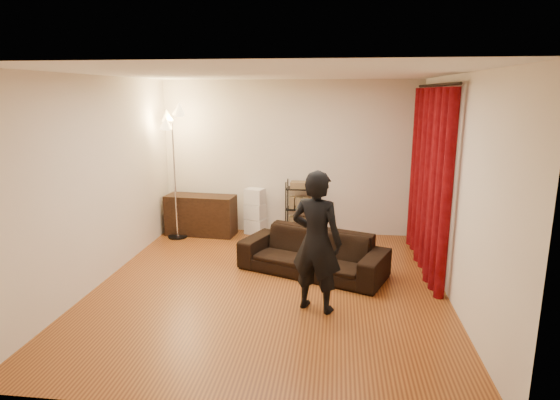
# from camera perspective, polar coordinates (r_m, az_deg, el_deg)

# --- Properties ---
(floor) EXTENTS (5.00, 5.00, 0.00)m
(floor) POSITION_cam_1_polar(r_m,az_deg,el_deg) (6.23, -1.27, -10.51)
(floor) COLOR #97541E
(floor) RESTS_ON ground
(ceiling) EXTENTS (5.00, 5.00, 0.00)m
(ceiling) POSITION_cam_1_polar(r_m,az_deg,el_deg) (5.72, -1.41, 15.15)
(ceiling) COLOR white
(ceiling) RESTS_ON ground
(wall_back) EXTENTS (5.00, 0.00, 5.00)m
(wall_back) POSITION_cam_1_polar(r_m,az_deg,el_deg) (8.27, 1.18, 5.12)
(wall_back) COLOR beige
(wall_back) RESTS_ON ground
(wall_front) EXTENTS (5.00, 0.00, 5.00)m
(wall_front) POSITION_cam_1_polar(r_m,az_deg,el_deg) (3.45, -7.38, -6.31)
(wall_front) COLOR beige
(wall_front) RESTS_ON ground
(wall_left) EXTENTS (0.00, 5.00, 5.00)m
(wall_left) POSITION_cam_1_polar(r_m,az_deg,el_deg) (6.54, -21.26, 2.11)
(wall_left) COLOR beige
(wall_left) RESTS_ON ground
(wall_right) EXTENTS (0.00, 5.00, 5.00)m
(wall_right) POSITION_cam_1_polar(r_m,az_deg,el_deg) (5.94, 20.69, 1.13)
(wall_right) COLOR beige
(wall_right) RESTS_ON ground
(curtain_rod) EXTENTS (0.04, 2.65, 0.04)m
(curtain_rod) POSITION_cam_1_polar(r_m,az_deg,el_deg) (6.91, 18.52, 13.14)
(curtain_rod) COLOR black
(curtain_rod) RESTS_ON wall_right
(curtain) EXTENTS (0.22, 2.65, 2.55)m
(curtain) POSITION_cam_1_polar(r_m,az_deg,el_deg) (7.01, 17.59, 2.45)
(curtain) COLOR maroon
(curtain) RESTS_ON ground
(sofa) EXTENTS (2.18, 1.48, 0.59)m
(sofa) POSITION_cam_1_polar(r_m,az_deg,el_deg) (6.59, 4.00, -6.43)
(sofa) COLOR black
(sofa) RESTS_ON ground
(person) EXTENTS (0.70, 0.58, 1.65)m
(person) POSITION_cam_1_polar(r_m,az_deg,el_deg) (5.35, 4.46, -5.09)
(person) COLOR black
(person) RESTS_ON ground
(media_cabinet) EXTENTS (1.25, 0.55, 0.71)m
(media_cabinet) POSITION_cam_1_polar(r_m,az_deg,el_deg) (8.43, -9.61, -1.82)
(media_cabinet) COLOR black
(media_cabinet) RESTS_ON ground
(storage_boxes) EXTENTS (0.40, 0.35, 0.83)m
(storage_boxes) POSITION_cam_1_polar(r_m,az_deg,el_deg) (8.35, -3.03, -1.37)
(storage_boxes) COLOR silver
(storage_boxes) RESTS_ON ground
(wire_shelf) EXTENTS (0.47, 0.35, 0.99)m
(wire_shelf) POSITION_cam_1_polar(r_m,az_deg,el_deg) (8.20, 2.40, -1.05)
(wire_shelf) COLOR black
(wire_shelf) RESTS_ON ground
(floor_lamp) EXTENTS (0.43, 0.43, 2.22)m
(floor_lamp) POSITION_cam_1_polar(r_m,az_deg,el_deg) (8.17, -12.73, 2.99)
(floor_lamp) COLOR silver
(floor_lamp) RESTS_ON ground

